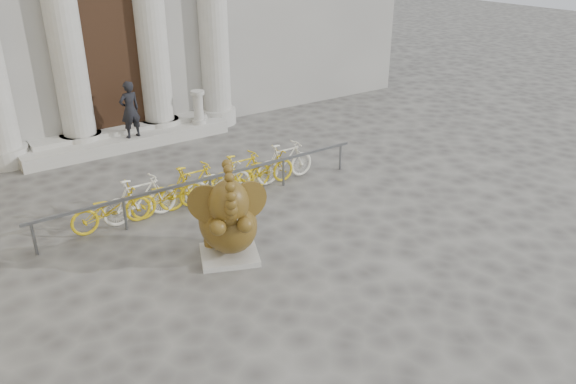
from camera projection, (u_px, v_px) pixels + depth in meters
ground at (325, 305)px, 9.47m from camera, size 80.00×80.00×0.00m
entrance_steps at (128, 140)px, 16.42m from camera, size 6.00×1.20×0.36m
elephant_statue at (228, 222)px, 10.49m from camera, size 1.47×1.72×2.17m
bike_rack at (205, 182)px, 12.86m from camera, size 8.00×0.53×1.00m
pedestrian at (130, 110)px, 15.77m from camera, size 0.64×0.47×1.62m
balustrade_post at (198, 109)px, 17.05m from camera, size 0.42×0.42×1.02m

